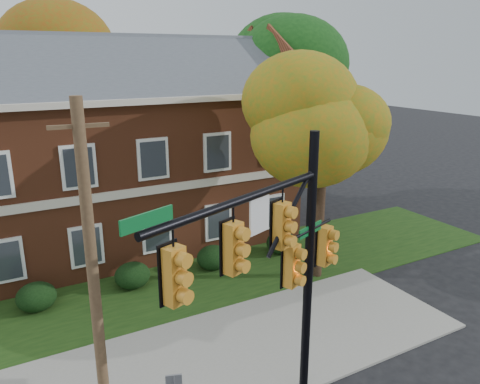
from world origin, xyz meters
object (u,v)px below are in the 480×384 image
tree_near_right (332,115)px  traffic_signal (279,259)px  hedge_center (132,275)px  hedge_far_right (281,242)px  hedge_left (36,297)px  hedge_right (213,258)px  apartment_building (93,142)px  tree_far_rear (81,55)px  tree_right_rear (288,68)px  utility_pole (93,272)px

tree_near_right → traffic_signal: (-6.19, -5.83, -2.22)m
hedge_center → hedge_far_right: 7.00m
hedge_left → hedge_right: size_ratio=1.00×
hedge_right → tree_near_right: size_ratio=0.16×
apartment_building → tree_far_rear: 8.84m
hedge_far_right → hedge_center: bearing=180.0°
apartment_building → hedge_center: bearing=-90.0°
tree_right_rear → hedge_right: bearing=-142.0°
hedge_left → hedge_center: size_ratio=1.00×
hedge_center → hedge_far_right: (7.00, 0.00, 0.00)m
hedge_right → tree_near_right: bearing=-37.3°
hedge_far_right → traffic_signal: size_ratio=0.20×
tree_far_rear → traffic_signal: size_ratio=1.61×
hedge_far_right → utility_pole: (-9.62, -6.51, 3.54)m
hedge_far_right → tree_far_rear: bearing=113.4°
tree_far_rear → traffic_signal: 22.20m
apartment_building → tree_near_right: 10.97m
tree_right_rear → utility_pole: size_ratio=1.32×
hedge_right → hedge_far_right: 3.50m
hedge_center → tree_right_rear: bearing=28.4°
hedge_center → utility_pole: 7.86m
hedge_far_right → traffic_signal: bearing=-124.5°
apartment_building → utility_pole: 12.09m
apartment_building → traffic_signal: (1.03, -13.92, -0.54)m
tree_right_rear → apartment_building: bearing=-175.7°
traffic_signal → apartment_building: bearing=72.9°
hedge_center → hedge_far_right: size_ratio=1.00×
hedge_right → tree_near_right: 7.72m
apartment_building → hedge_far_right: size_ratio=13.43×
tree_far_rear → utility_pole: (-3.96, -19.61, -4.77)m
tree_near_right → utility_pole: size_ratio=1.07×
traffic_signal → tree_near_right: bearing=22.0°
hedge_left → tree_right_rear: tree_right_rear is taller
apartment_building → hedge_left: bearing=-123.7°
hedge_center → traffic_signal: (1.03, -8.67, 3.92)m
hedge_left → tree_near_right: 12.68m
hedge_center → hedge_far_right: bearing=0.0°
tree_near_right → tree_right_rear: (4.09, 8.95, 1.45)m
traffic_signal → utility_pole: bearing=128.1°
hedge_center → tree_near_right: bearing=-21.4°
hedge_center → apartment_building: bearing=90.0°
traffic_signal → utility_pole: 4.26m
apartment_building → hedge_left: (-3.50, -5.25, -4.46)m
utility_pole → hedge_left: bearing=101.2°
tree_near_right → tree_right_rear: 9.94m
tree_far_rear → utility_pole: bearing=-101.4°
hedge_center → traffic_signal: traffic_signal is taller
hedge_left → tree_far_rear: bearing=69.7°
hedge_center → tree_far_rear: 15.57m
hedge_left → hedge_center: bearing=0.0°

